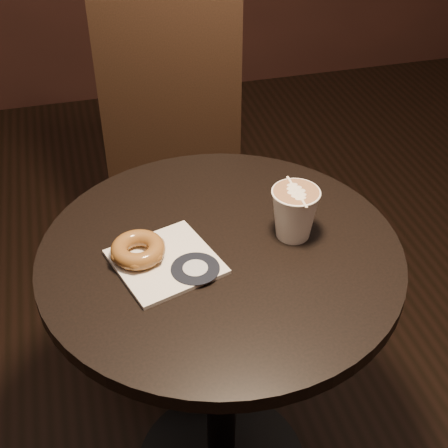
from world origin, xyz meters
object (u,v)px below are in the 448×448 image
object	(u,v)px
chair	(172,165)
doughnut	(138,250)
latte_cup	(294,214)
pastry_bag	(166,262)
cafe_table	(221,321)

from	to	relation	value
chair	doughnut	bearing A→B (deg)	-91.45
chair	latte_cup	world-z (taller)	chair
pastry_bag	cafe_table	bearing A→B (deg)	-9.48
chair	doughnut	world-z (taller)	chair
cafe_table	pastry_bag	world-z (taller)	pastry_bag
chair	latte_cup	bearing A→B (deg)	-63.27
doughnut	latte_cup	world-z (taller)	latte_cup
pastry_bag	latte_cup	world-z (taller)	latte_cup
cafe_table	pastry_bag	xyz separation A→B (m)	(-0.11, -0.01, 0.20)
pastry_bag	doughnut	xyz separation A→B (m)	(-0.05, 0.02, 0.02)
doughnut	latte_cup	size ratio (longest dim) A/B	0.99
chair	latte_cup	size ratio (longest dim) A/B	9.69
chair	doughnut	size ratio (longest dim) A/B	9.83
cafe_table	chair	xyz separation A→B (m)	(0.02, 0.61, 0.01)
cafe_table	latte_cup	world-z (taller)	latte_cup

